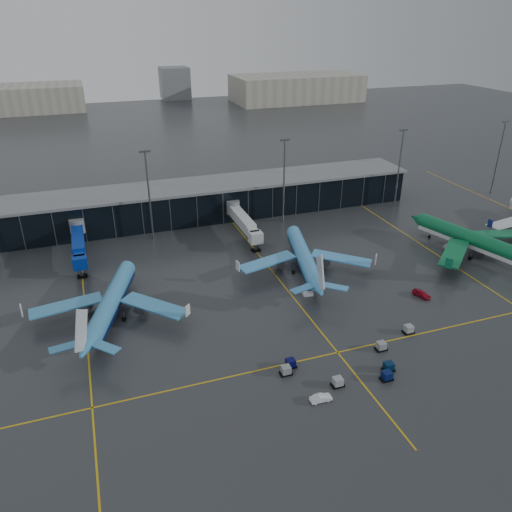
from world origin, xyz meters
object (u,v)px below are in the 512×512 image
object	(u,v)px
mobile_airstair	(307,290)
service_van_red	(422,294)
airliner_klm_near	(304,247)
baggage_carts	(355,361)
service_van_white	(321,398)
airliner_aer_lingus	(474,231)
airliner_arkefly	(110,291)

from	to	relation	value
mobile_airstair	service_van_red	size ratio (longest dim) A/B	0.79
airliner_klm_near	service_van_red	world-z (taller)	airliner_klm_near
baggage_carts	mobile_airstair	bearing A→B (deg)	84.87
airliner_klm_near	baggage_carts	distance (m)	38.62
mobile_airstair	service_van_white	xyz separation A→B (m)	(-12.52, -33.18, -0.14)
airliner_aer_lingus	service_van_red	world-z (taller)	airliner_aer_lingus
service_van_red	service_van_white	distance (m)	43.27
airliner_arkefly	service_van_white	xyz separation A→B (m)	(30.40, -38.14, -5.48)
airliner_klm_near	service_van_white	bearing A→B (deg)	-97.20
airliner_aer_lingus	service_van_red	distance (m)	30.24
airliner_aer_lingus	service_van_white	world-z (taller)	airliner_aer_lingus
airliner_klm_near	airliner_aer_lingus	distance (m)	46.37
airliner_aer_lingus	airliner_arkefly	bearing A→B (deg)	163.33
airliner_arkefly	airliner_aer_lingus	size ratio (longest dim) A/B	0.90
baggage_carts	mobile_airstair	size ratio (longest dim) A/B	8.80
service_van_white	airliner_klm_near	bearing A→B (deg)	-20.22
airliner_aer_lingus	mobile_airstair	size ratio (longest dim) A/B	12.74
airliner_aer_lingus	mobile_airstair	bearing A→B (deg)	168.80
service_van_red	airliner_klm_near	bearing A→B (deg)	116.58
baggage_carts	airliner_aer_lingus	bearing A→B (deg)	30.87
baggage_carts	airliner_klm_near	bearing A→B (deg)	80.48
mobile_airstair	service_van_red	xyz separation A→B (m)	(24.02, -10.00, -0.02)
airliner_arkefly	airliner_klm_near	bearing A→B (deg)	26.60
airliner_aer_lingus	baggage_carts	xyz separation A→B (m)	(-52.23, -31.22, -6.03)
airliner_klm_near	mobile_airstair	size ratio (longest dim) A/B	11.53
airliner_arkefly	airliner_aer_lingus	xyz separation A→B (m)	(92.75, -0.41, 0.68)
service_van_white	airliner_arkefly	bearing A→B (deg)	38.73
baggage_carts	service_van_white	distance (m)	12.04
mobile_airstair	service_van_red	bearing A→B (deg)	-14.92
service_van_red	service_van_white	world-z (taller)	service_van_red
airliner_arkefly	airliner_aer_lingus	bearing A→B (deg)	18.95
service_van_white	service_van_red	bearing A→B (deg)	-57.43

